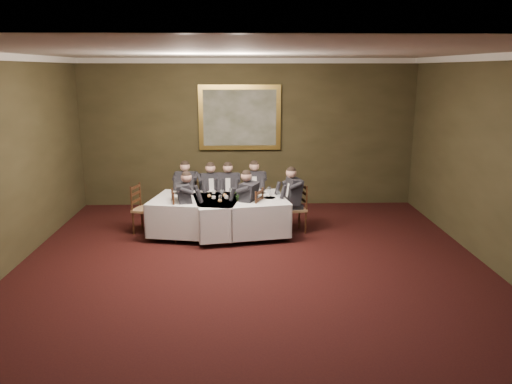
{
  "coord_description": "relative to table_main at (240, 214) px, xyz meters",
  "views": [
    {
      "loc": [
        -0.17,
        -6.94,
        3.25
      ],
      "look_at": [
        0.08,
        1.56,
        1.15
      ],
      "focal_mm": 35.0,
      "sensor_mm": 36.0,
      "label": 1
    }
  ],
  "objects": [
    {
      "name": "diner_main_backleft",
      "position": [
        -0.64,
        0.8,
        0.06
      ],
      "size": [
        0.51,
        0.57,
        1.35
      ],
      "rotation": [
        0.0,
        0.0,
        3.4
      ],
      "color": "black",
      "rests_on": "chair_main_backleft"
    },
    {
      "name": "place_setting_table_main",
      "position": [
        -0.49,
        0.31,
        0.35
      ],
      "size": [
        0.33,
        0.31,
        0.14
      ],
      "color": "white",
      "rests_on": "table_main"
    },
    {
      "name": "painting",
      "position": [
        -0.0,
        2.35,
        1.68
      ],
      "size": [
        1.94,
        0.09,
        1.53
      ],
      "color": "gold",
      "rests_on": "back_wall"
    },
    {
      "name": "chair_sec_endright",
      "position": [
        0.21,
        -0.15,
        -0.17
      ],
      "size": [
        0.56,
        0.57,
        1.0
      ],
      "rotation": [
        0.0,
        0.0,
        1.18
      ],
      "color": "#92714A",
      "rests_on": "ground"
    },
    {
      "name": "diner_main_endright",
      "position": [
        1.1,
        0.21,
        0.06
      ],
      "size": [
        0.56,
        0.5,
        1.35
      ],
      "rotation": [
        0.0,
        0.0,
        1.8
      ],
      "color": "black",
      "rests_on": "chair_main_endright"
    },
    {
      "name": "diner_main_backright",
      "position": [
        0.31,
        0.98,
        0.06
      ],
      "size": [
        0.42,
        0.48,
        1.35
      ],
      "rotation": [
        0.0,
        0.0,
        3.13
      ],
      "color": "black",
      "rests_on": "chair_main_backright"
    },
    {
      "name": "chair_sec_backleft",
      "position": [
        -1.16,
        1.01,
        -0.17
      ],
      "size": [
        0.48,
        0.46,
        1.0
      ],
      "rotation": [
        0.0,
        0.0,
        3.05
      ],
      "color": "#92714A",
      "rests_on": "ground"
    },
    {
      "name": "candlestick",
      "position": [
        0.2,
        0.08,
        0.5
      ],
      "size": [
        0.07,
        0.07,
        0.5
      ],
      "color": "#A77D33",
      "rests_on": "table_main"
    },
    {
      "name": "chair_main_backright",
      "position": [
        0.31,
        0.99,
        -0.17
      ],
      "size": [
        0.44,
        0.42,
        1.0
      ],
      "rotation": [
        0.0,
        0.0,
        3.13
      ],
      "color": "#92714A",
      "rests_on": "ground"
    },
    {
      "name": "ground",
      "position": [
        0.2,
        -2.59,
        -0.45
      ],
      "size": [
        10.0,
        10.0,
        0.0
      ],
      "primitive_type": "plane",
      "color": "black",
      "rests_on": "ground"
    },
    {
      "name": "table_main",
      "position": [
        0.0,
        0.0,
        0.0
      ],
      "size": [
        2.01,
        1.66,
        0.67
      ],
      "rotation": [
        0.0,
        0.0,
        0.18
      ],
      "color": "black",
      "rests_on": "ground"
    },
    {
      "name": "diner_main_endleft",
      "position": [
        -1.1,
        -0.21,
        0.06
      ],
      "size": [
        0.55,
        0.48,
        1.35
      ],
      "rotation": [
        0.0,
        0.0,
        -1.38
      ],
      "color": "black",
      "rests_on": "chair_main_endleft"
    },
    {
      "name": "centerpiece",
      "position": [
        -0.02,
        -0.11,
        0.43
      ],
      "size": [
        0.26,
        0.24,
        0.24
      ],
      "primitive_type": "imported",
      "rotation": [
        0.0,
        0.0,
        -0.33
      ],
      "color": "#2D5926",
      "rests_on": "table_main"
    },
    {
      "name": "diner_sec_backright",
      "position": [
        -0.25,
        0.83,
        0.06
      ],
      "size": [
        0.43,
        0.49,
        1.35
      ],
      "rotation": [
        0.0,
        0.0,
        3.11
      ],
      "color": "black",
      "rests_on": "chair_sec_backright"
    },
    {
      "name": "chair_main_endleft",
      "position": [
        -1.11,
        -0.21,
        -0.17
      ],
      "size": [
        0.5,
        0.51,
        1.0
      ],
      "rotation": [
        0.0,
        0.0,
        -1.38
      ],
      "color": "#92714A",
      "rests_on": "ground"
    },
    {
      "name": "ceiling",
      "position": [
        0.2,
        -2.59,
        3.05
      ],
      "size": [
        8.0,
        10.0,
        0.1
      ],
      "primitive_type": "cube",
      "color": "silver",
      "rests_on": "back_wall"
    },
    {
      "name": "chair_sec_backright",
      "position": [
        -0.25,
        0.84,
        -0.17
      ],
      "size": [
        0.45,
        0.43,
        1.0
      ],
      "rotation": [
        0.0,
        0.0,
        3.11
      ],
      "color": "#92714A",
      "rests_on": "ground"
    },
    {
      "name": "diner_sec_backleft",
      "position": [
        -1.16,
        1.0,
        0.06
      ],
      "size": [
        0.45,
        0.51,
        1.35
      ],
      "rotation": [
        0.0,
        0.0,
        3.05
      ],
      "color": "black",
      "rests_on": "chair_sec_backleft"
    },
    {
      "name": "chair_main_backleft",
      "position": [
        -0.64,
        0.81,
        -0.17
      ],
      "size": [
        0.53,
        0.52,
        1.0
      ],
      "rotation": [
        0.0,
        0.0,
        3.4
      ],
      "color": "#92714A",
      "rests_on": "ground"
    },
    {
      "name": "back_wall",
      "position": [
        0.2,
        2.41,
        1.3
      ],
      "size": [
        8.0,
        0.1,
        3.5
      ],
      "primitive_type": "cube",
      "color": "#342F1A",
      "rests_on": "ground"
    },
    {
      "name": "diner_sec_endright",
      "position": [
        0.2,
        -0.15,
        0.06
      ],
      "size": [
        0.6,
        0.55,
        1.35
      ],
      "rotation": [
        0.0,
        0.0,
        1.18
      ],
      "color": "black",
      "rests_on": "chair_sec_endright"
    },
    {
      "name": "table_second",
      "position": [
        -0.87,
        0.05,
        -0.0
      ],
      "size": [
        1.94,
        1.61,
        0.67
      ],
      "rotation": [
        0.0,
        0.0,
        -0.18
      ],
      "color": "black",
      "rests_on": "ground"
    },
    {
      "name": "chair_main_endright",
      "position": [
        1.11,
        0.21,
        -0.17
      ],
      "size": [
        0.51,
        0.52,
        1.0
      ],
      "rotation": [
        0.0,
        0.0,
        1.8
      ],
      "color": "#92714A",
      "rests_on": "ground"
    },
    {
      "name": "place_setting_table_second",
      "position": [
        -1.2,
        0.52,
        0.35
      ],
      "size": [
        0.33,
        0.31,
        0.14
      ],
      "color": "white",
      "rests_on": "table_second"
    },
    {
      "name": "chair_sec_endleft",
      "position": [
        -1.94,
        0.25,
        -0.17
      ],
      "size": [
        0.52,
        0.54,
        1.0
      ],
      "rotation": [
        0.0,
        0.0,
        -1.84
      ],
      "color": "#92714A",
      "rests_on": "ground"
    },
    {
      "name": "crown_molding",
      "position": [
        0.2,
        -2.59,
        2.99
      ],
      "size": [
        8.0,
        10.0,
        0.12
      ],
      "color": "white",
      "rests_on": "back_wall"
    }
  ]
}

